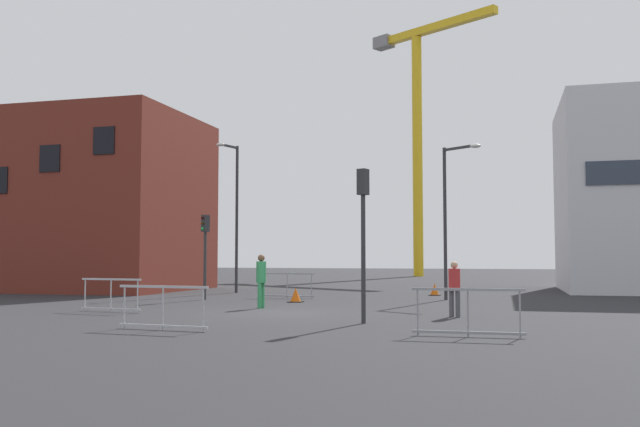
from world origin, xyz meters
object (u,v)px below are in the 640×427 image
at_px(traffic_cone_by_barrier, 435,290).
at_px(streetlamp_short, 450,208).
at_px(traffic_cone_striped, 296,295).
at_px(construction_crane, 418,115).
at_px(traffic_light_median, 363,220).
at_px(pedestrian_waiting, 261,277).
at_px(pedestrian_walking, 454,285).
at_px(streetlamp_tall, 235,206).
at_px(traffic_light_crosswalk, 205,242).

bearing_deg(traffic_cone_by_barrier, streetlamp_short, -73.57).
bearing_deg(traffic_cone_striped, construction_crane, 89.05).
distance_m(streetlamp_short, traffic_light_median, 10.61).
bearing_deg(traffic_cone_striped, pedestrian_waiting, -93.86).
relative_size(streetlamp_short, pedestrian_walking, 3.86).
bearing_deg(streetlamp_tall, construction_crane, 79.67).
distance_m(traffic_light_crosswalk, pedestrian_walking, 11.99).
height_order(traffic_light_median, pedestrian_walking, traffic_light_median).
relative_size(pedestrian_walking, traffic_cone_by_barrier, 3.01).
distance_m(construction_crane, traffic_cone_by_barrier, 33.38).
relative_size(construction_crane, traffic_cone_striped, 40.43).
bearing_deg(construction_crane, traffic_cone_by_barrier, -81.99).
bearing_deg(construction_crane, traffic_light_crosswalk, -97.46).
distance_m(streetlamp_short, traffic_cone_by_barrier, 4.94).
relative_size(traffic_cone_by_barrier, traffic_cone_striped, 0.96).
relative_size(streetlamp_short, traffic_light_crosswalk, 1.80).
relative_size(construction_crane, pedestrian_walking, 13.94).
xyz_separation_m(streetlamp_tall, streetlamp_short, (10.69, -2.92, -0.47)).
xyz_separation_m(pedestrian_waiting, traffic_cone_striped, (0.22, 3.34, -0.83)).
height_order(streetlamp_tall, pedestrian_waiting, streetlamp_tall).
bearing_deg(streetlamp_tall, pedestrian_walking, -43.61).
height_order(streetlamp_tall, traffic_light_crosswalk, streetlamp_tall).
distance_m(streetlamp_tall, pedestrian_waiting, 10.67).
bearing_deg(traffic_cone_by_barrier, pedestrian_walking, -81.52).
height_order(pedestrian_waiting, traffic_cone_by_barrier, pedestrian_waiting).
distance_m(pedestrian_walking, pedestrian_waiting, 6.94).
bearing_deg(construction_crane, pedestrian_walking, -81.86).
relative_size(pedestrian_waiting, traffic_cone_by_barrier, 3.40).
relative_size(streetlamp_tall, pedestrian_walking, 4.45).
xyz_separation_m(traffic_light_median, traffic_cone_by_barrier, (0.55, 13.75, -2.52)).
bearing_deg(streetlamp_short, streetlamp_tall, 164.73).
xyz_separation_m(streetlamp_tall, traffic_light_median, (9.17, -13.37, -1.49)).
relative_size(traffic_light_crosswalk, traffic_cone_striped, 6.21).
relative_size(traffic_light_median, traffic_cone_striped, 7.35).
relative_size(traffic_light_crosswalk, pedestrian_walking, 2.14).
height_order(traffic_light_median, traffic_cone_striped, traffic_light_median).
distance_m(streetlamp_short, pedestrian_walking, 8.45).
xyz_separation_m(pedestrian_walking, traffic_cone_by_barrier, (-1.67, 11.23, -0.70)).
height_order(streetlamp_short, traffic_cone_by_barrier, streetlamp_short).
height_order(traffic_light_crosswalk, traffic_cone_striped, traffic_light_crosswalk).
relative_size(pedestrian_waiting, traffic_cone_striped, 3.28).
bearing_deg(construction_crane, traffic_cone_striped, -90.95).
xyz_separation_m(streetlamp_tall, traffic_cone_by_barrier, (9.71, 0.38, -4.01)).
xyz_separation_m(traffic_light_crosswalk, pedestrian_walking, (10.53, -5.55, -1.43)).
xyz_separation_m(construction_crane, traffic_cone_striped, (-0.60, -35.95, -14.32)).
bearing_deg(pedestrian_walking, traffic_light_median, -131.37).
distance_m(traffic_light_median, pedestrian_walking, 3.82).
xyz_separation_m(construction_crane, traffic_light_median, (3.65, -43.61, -11.80)).
relative_size(streetlamp_tall, traffic_light_median, 1.76).
bearing_deg(traffic_light_median, pedestrian_waiting, 135.99).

